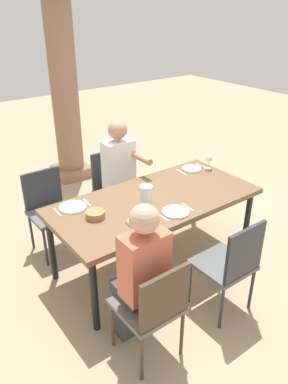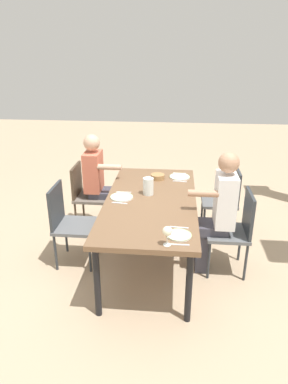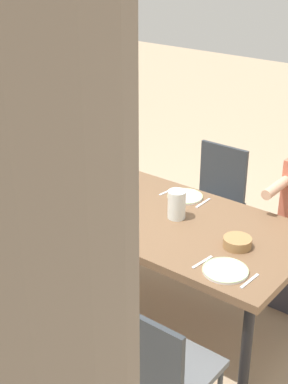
# 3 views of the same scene
# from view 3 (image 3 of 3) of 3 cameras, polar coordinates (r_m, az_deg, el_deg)

# --- Properties ---
(ground_plane) EXTENTS (16.00, 16.00, 0.00)m
(ground_plane) POSITION_cam_3_polar(r_m,az_deg,el_deg) (4.10, 1.10, -11.78)
(ground_plane) COLOR tan
(dining_table) EXTENTS (2.02, 0.97, 0.77)m
(dining_table) POSITION_cam_3_polar(r_m,az_deg,el_deg) (3.71, 1.19, -3.06)
(dining_table) COLOR brown
(dining_table) RESTS_ON ground
(chair_west_north) EXTENTS (0.44, 0.44, 0.89)m
(chair_west_north) POSITION_cam_3_polar(r_m,az_deg,el_deg) (2.88, 1.74, -17.54)
(chair_west_north) COLOR #5B5E61
(chair_west_north) RESTS_ON ground
(chair_mid_north) EXTENTS (0.44, 0.44, 0.92)m
(chair_mid_north) POSITION_cam_3_polar(r_m,az_deg,el_deg) (3.30, -9.91, -11.24)
(chair_mid_north) COLOR #5B5E61
(chair_mid_north) RESTS_ON ground
(chair_mid_south) EXTENTS (0.44, 0.44, 0.92)m
(chair_mid_south) POSITION_cam_3_polar(r_m,az_deg,el_deg) (4.51, 7.22, -0.37)
(chair_mid_south) COLOR #5B5E61
(chair_mid_south) RESTS_ON ground
(diner_man_white) EXTENTS (0.35, 0.49, 1.34)m
(diner_man_white) POSITION_cam_3_polar(r_m,az_deg,el_deg) (3.30, -7.71, -7.00)
(diner_man_white) COLOR #3F3F4C
(diner_man_white) RESTS_ON ground
(plate_0) EXTENTS (0.26, 0.26, 0.02)m
(plate_0) POSITION_cam_3_polar(r_m,az_deg,el_deg) (3.12, 8.35, -7.96)
(plate_0) COLOR white
(plate_0) RESTS_ON dining_table
(fork_0) EXTENTS (0.03, 0.17, 0.01)m
(fork_0) POSITION_cam_3_polar(r_m,az_deg,el_deg) (3.06, 10.78, -8.95)
(fork_0) COLOR silver
(fork_0) RESTS_ON dining_table
(spoon_0) EXTENTS (0.03, 0.17, 0.01)m
(spoon_0) POSITION_cam_3_polar(r_m,az_deg,el_deg) (3.18, 6.01, -7.16)
(spoon_0) COLOR silver
(spoon_0) RESTS_ON dining_table
(plate_1) EXTENTS (0.25, 0.25, 0.02)m
(plate_1) POSITION_cam_3_polar(r_m,az_deg,el_deg) (3.90, 4.23, -0.45)
(plate_1) COLOR white
(plate_1) RESTS_ON dining_table
(fork_1) EXTENTS (0.02, 0.17, 0.01)m
(fork_1) POSITION_cam_3_polar(r_m,az_deg,el_deg) (3.83, 6.08, -1.14)
(fork_1) COLOR silver
(fork_1) RESTS_ON dining_table
(spoon_1) EXTENTS (0.03, 0.17, 0.01)m
(spoon_1) POSITION_cam_3_polar(r_m,az_deg,el_deg) (3.98, 2.45, 0.06)
(spoon_1) COLOR silver
(spoon_1) RESTS_ON dining_table
(plate_2) EXTENTS (0.22, 0.22, 0.02)m
(plate_2) POSITION_cam_3_polar(r_m,az_deg,el_deg) (3.95, -10.35, -0.49)
(plate_2) COLOR white
(plate_2) RESTS_ON dining_table
(wine_glass_2) EXTENTS (0.08, 0.08, 0.17)m
(wine_glass_2) POSITION_cam_3_polar(r_m,az_deg,el_deg) (4.07, -10.95, 2.09)
(wine_glass_2) COLOR white
(wine_glass_2) RESTS_ON dining_table
(fork_2) EXTENTS (0.03, 0.17, 0.01)m
(fork_2) POSITION_cam_3_polar(r_m,az_deg,el_deg) (3.85, -8.84, -1.17)
(fork_2) COLOR silver
(fork_2) RESTS_ON dining_table
(spoon_2) EXTENTS (0.02, 0.17, 0.01)m
(spoon_2) POSITION_cam_3_polar(r_m,az_deg,el_deg) (4.06, -11.76, 0.02)
(spoon_2) COLOR silver
(spoon_2) RESTS_ON dining_table
(water_pitcher) EXTENTS (0.12, 0.12, 0.19)m
(water_pitcher) POSITION_cam_3_polar(r_m,az_deg,el_deg) (3.60, 3.37, -1.43)
(water_pitcher) COLOR white
(water_pitcher) RESTS_ON dining_table
(bread_basket) EXTENTS (0.17, 0.17, 0.06)m
(bread_basket) POSITION_cam_3_polar(r_m,az_deg,el_deg) (3.34, 9.55, -5.12)
(bread_basket) COLOR #9E7547
(bread_basket) RESTS_ON dining_table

